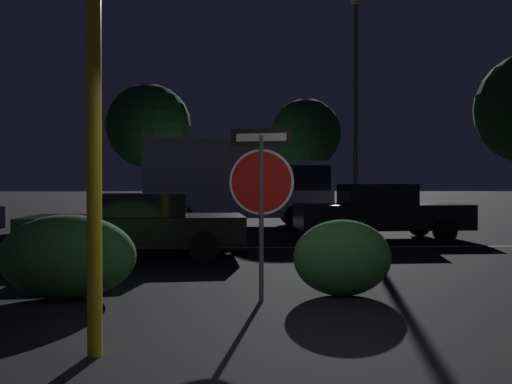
% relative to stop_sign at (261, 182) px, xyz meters
% --- Properties ---
extents(ground_plane, '(260.00, 260.00, 0.00)m').
position_rel_stop_sign_xyz_m(ground_plane, '(0.33, -2.05, -1.52)').
color(ground_plane, black).
extents(road_center_stripe, '(37.21, 0.12, 0.01)m').
position_rel_stop_sign_xyz_m(road_center_stripe, '(0.33, 5.49, -1.51)').
color(road_center_stripe, gold).
rests_on(road_center_stripe, ground_plane).
extents(stop_sign, '(0.81, 0.21, 2.19)m').
position_rel_stop_sign_xyz_m(stop_sign, '(0.00, 0.00, 0.00)').
color(stop_sign, '#4C4C51').
rests_on(stop_sign, ground_plane).
extents(yellow_pole_left, '(0.13, 0.13, 3.44)m').
position_rel_stop_sign_xyz_m(yellow_pole_left, '(-1.55, -1.97, 0.20)').
color(yellow_pole_left, yellow).
rests_on(yellow_pole_left, ground_plane).
extents(hedge_bush_1, '(1.76, 0.97, 1.10)m').
position_rel_stop_sign_xyz_m(hedge_bush_1, '(-2.50, 0.23, -0.97)').
color(hedge_bush_1, '#2D6633').
rests_on(hedge_bush_1, ground_plane).
extents(hedge_bush_2, '(1.31, 0.74, 1.02)m').
position_rel_stop_sign_xyz_m(hedge_bush_2, '(1.10, 0.26, -1.01)').
color(hedge_bush_2, '#2D6633').
rests_on(hedge_bush_2, ground_plane).
extents(passing_car_2, '(4.55, 2.14, 1.31)m').
position_rel_stop_sign_xyz_m(passing_car_2, '(-2.31, 4.02, -0.85)').
color(passing_car_2, black).
rests_on(passing_car_2, ground_plane).
extents(passing_car_3, '(4.75, 1.96, 1.51)m').
position_rel_stop_sign_xyz_m(passing_car_3, '(3.64, 7.11, -0.77)').
color(passing_car_3, black).
rests_on(passing_car_3, ground_plane).
extents(delivery_truck, '(6.41, 2.68, 3.07)m').
position_rel_stop_sign_xyz_m(delivery_truck, '(-0.20, 11.29, 0.09)').
color(delivery_truck, silver).
rests_on(delivery_truck, ground_plane).
extents(street_lamp, '(0.45, 0.45, 8.14)m').
position_rel_stop_sign_xyz_m(street_lamp, '(3.85, 10.74, 3.60)').
color(street_lamp, '#4C4C51').
rests_on(street_lamp, ground_plane).
extents(tree_0, '(3.77, 3.77, 6.04)m').
position_rel_stop_sign_xyz_m(tree_0, '(-4.17, 16.32, 2.62)').
color(tree_0, '#422D1E').
rests_on(tree_0, ground_plane).
extents(tree_1, '(3.08, 3.08, 5.31)m').
position_rel_stop_sign_xyz_m(tree_1, '(2.83, 15.62, 2.23)').
color(tree_1, '#422D1E').
rests_on(tree_1, ground_plane).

